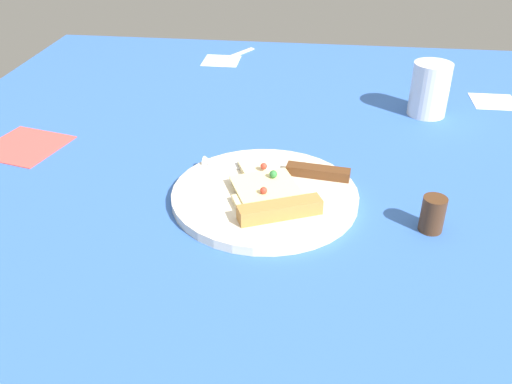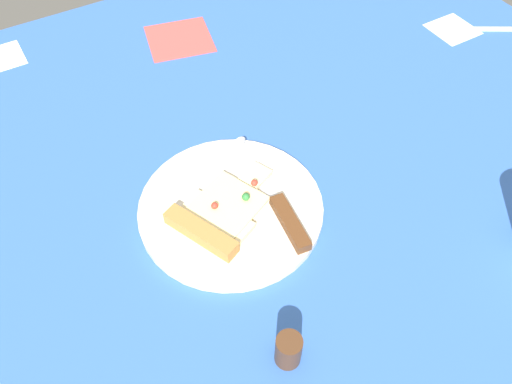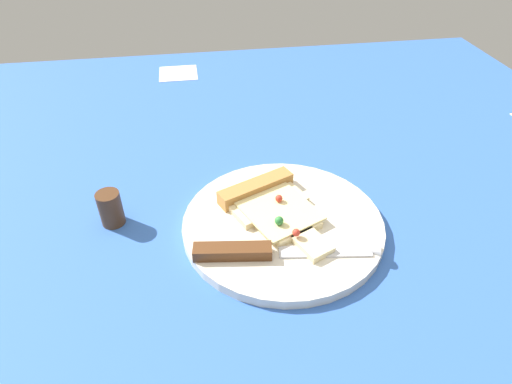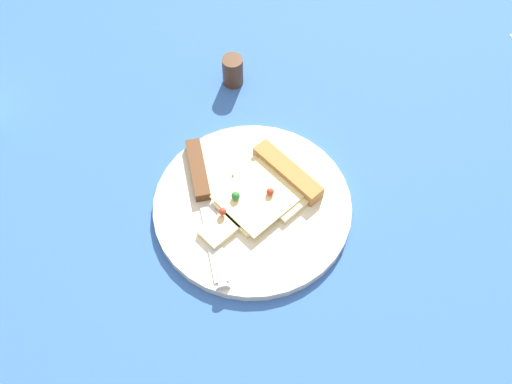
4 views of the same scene
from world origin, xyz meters
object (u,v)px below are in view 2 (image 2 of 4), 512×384
Objects in this scene: knife at (275,202)px; napkin at (179,38)px; fork at (472,28)px; plate at (231,208)px; pepper_shaker at (288,350)px; pizza_slice at (220,214)px.

knife is 48.58cm from napkin.
napkin is (55.44, -28.71, -0.20)cm from fork.
plate is 24.44cm from pepper_shaker.
pizza_slice is 0.79× the size of knife.
fork is (-70.13, -17.24, -1.82)cm from pizza_slice.
napkin is (-6.34, -48.13, -1.83)cm from knife.
plate is 3.00cm from pizza_slice.
pizza_slice reaches higher than fork.
pepper_shaker is (10.97, 20.61, 0.58)cm from knife.
pizza_slice is 1.36× the size of fork.
pizza_slice reaches higher than plate.
pizza_slice is at bearing 134.63° from fork.
pizza_slice is 72.24cm from fork.
plate is 69.67cm from fork.
pepper_shaker reaches higher than fork.
pizza_slice is at bearing 24.18° from plate.
napkin is at bearing 93.44° from fork.
plate is at bearing 90.34° from pizza_slice.
knife reaches higher than fork.
pepper_shaker is 70.93cm from napkin.
pizza_slice is (2.37, 1.06, 1.50)cm from plate.
plate is at bearing 134.24° from fork.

